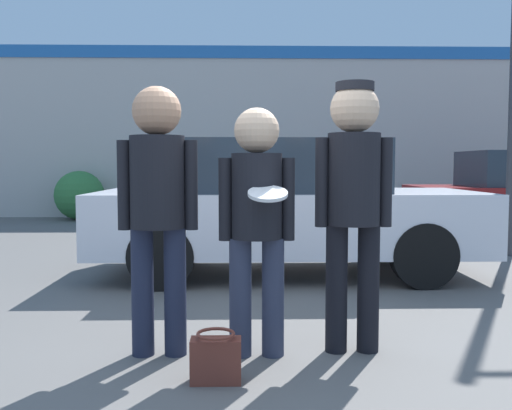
% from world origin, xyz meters
% --- Properties ---
extents(ground_plane, '(56.00, 56.00, 0.00)m').
position_xyz_m(ground_plane, '(0.00, 0.00, 0.00)').
color(ground_plane, '#5B5956').
extents(storefront_building, '(24.00, 0.22, 4.20)m').
position_xyz_m(storefront_building, '(0.00, 10.46, 2.13)').
color(storefront_building, beige).
rests_on(storefront_building, ground).
extents(person_left, '(0.54, 0.37, 1.81)m').
position_xyz_m(person_left, '(-0.63, 0.02, 1.10)').
color(person_left, '#1E2338').
rests_on(person_left, ground).
extents(person_middle_with_frisbee, '(0.51, 0.54, 1.67)m').
position_xyz_m(person_middle_with_frisbee, '(0.03, -0.02, 0.99)').
color(person_middle_with_frisbee, '#2D3347').
rests_on(person_middle_with_frisbee, ground).
extents(person_right, '(0.53, 0.36, 1.84)m').
position_xyz_m(person_right, '(0.69, 0.06, 1.13)').
color(person_right, black).
rests_on(person_right, ground).
extents(parked_car_near, '(4.41, 1.92, 1.58)m').
position_xyz_m(parked_car_near, '(0.44, 2.91, 0.79)').
color(parked_car_near, silver).
rests_on(parked_car_near, ground).
extents(shrub, '(1.15, 1.15, 1.15)m').
position_xyz_m(shrub, '(-3.91, 9.69, 0.58)').
color(shrub, '#387A3D').
rests_on(shrub, ground).
extents(handbag, '(0.30, 0.23, 0.30)m').
position_xyz_m(handbag, '(-0.22, -0.49, 0.15)').
color(handbag, brown).
rests_on(handbag, ground).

